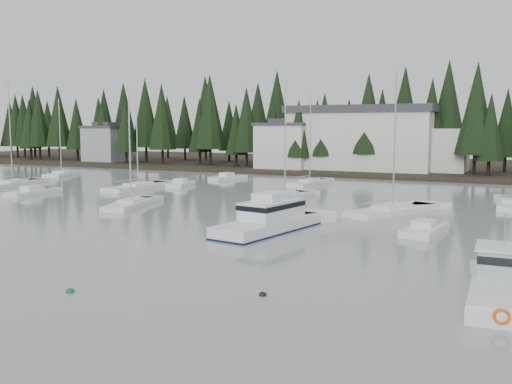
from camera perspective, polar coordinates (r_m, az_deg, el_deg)
far_shore_land at (r=113.24m, az=14.94°, el=2.38°), size 240.00×54.00×1.00m
conifer_treeline at (r=102.50m, az=13.73°, el=1.99°), size 200.00×22.00×20.00m
house_west at (r=101.10m, az=2.89°, el=4.75°), size 9.54×7.42×8.75m
house_far_west at (r=125.38m, az=-14.71°, el=4.79°), size 8.48×7.42×8.25m
harbor_inn at (r=99.34m, az=11.69°, el=5.24°), size 29.50×11.50×10.90m
cabin_cruiser_center at (r=43.33m, az=1.32°, el=-3.04°), size 4.94×10.90×4.51m
lobster_boat_teal at (r=28.89m, az=23.42°, el=-8.84°), size 3.11×8.01×4.38m
sailboat_1 at (r=62.40m, az=2.90°, el=-0.63°), size 3.65×9.16×13.27m
sailboat_2 at (r=82.79m, az=-23.14°, el=0.63°), size 4.64×11.06×14.83m
sailboat_3 at (r=57.92m, az=-12.37°, el=-1.35°), size 4.47×8.95×11.56m
sailboat_4 at (r=78.17m, az=5.40°, el=0.82°), size 3.12×9.27×12.74m
sailboat_6 at (r=53.80m, az=13.51°, el=-1.99°), size 7.05×11.09×13.38m
sailboat_7 at (r=97.03m, az=-18.87°, el=1.62°), size 5.35×8.53×12.75m
sailboat_11 at (r=74.16m, az=-11.70°, el=0.38°), size 3.04×11.02×13.35m
runabout_0 at (r=71.33m, az=-21.54°, el=-0.13°), size 2.58×6.63×1.42m
runabout_1 at (r=44.22m, az=16.45°, el=-3.84°), size 2.73×5.76×1.42m
runabout_3 at (r=85.13m, az=-2.94°, el=1.35°), size 3.52×6.28×1.42m
runabout_4 at (r=76.27m, az=-7.58°, el=0.69°), size 3.20×5.38×1.42m
mooring_buoy_green at (r=29.22m, az=-18.09°, el=-9.51°), size 0.42×0.42×0.42m
mooring_buoy_dark at (r=27.30m, az=0.68°, el=-10.32°), size 0.39×0.39×0.39m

